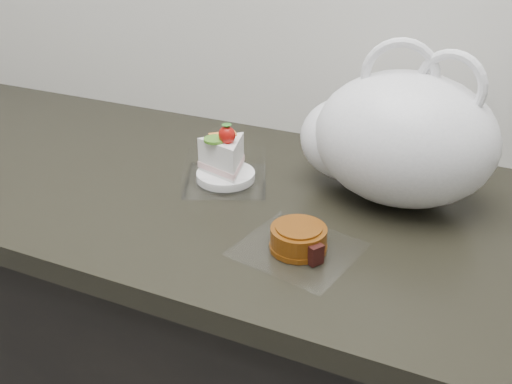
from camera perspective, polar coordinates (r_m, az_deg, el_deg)
name	(u,v)px	position (r m, az deg, el deg)	size (l,w,h in m)	color
counter	(255,374)	(1.31, -0.09, -17.78)	(2.04, 0.64, 0.90)	black
cake_tray	(225,166)	(1.07, -3.07, 2.61)	(0.20, 0.20, 0.12)	white
mooncake_wrap	(299,241)	(0.88, 4.31, -4.89)	(0.20, 0.19, 0.04)	white
plastic_bag	(393,138)	(1.01, 13.54, 5.27)	(0.35, 0.25, 0.29)	white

